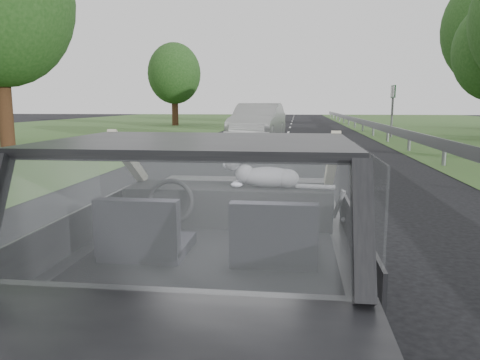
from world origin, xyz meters
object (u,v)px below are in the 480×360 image
(subject_car, at_px, (216,243))
(cat, at_px, (268,176))
(other_car, at_px, (258,123))
(highway_sign, at_px, (392,112))

(subject_car, distance_m, cat, 0.76)
(subject_car, relative_size, other_car, 0.79)
(subject_car, height_order, cat, subject_car)
(subject_car, distance_m, other_car, 17.07)
(cat, bearing_deg, highway_sign, 79.22)
(cat, height_order, other_car, other_car)
(cat, bearing_deg, other_car, 97.66)
(cat, relative_size, other_car, 0.12)
(highway_sign, bearing_deg, subject_car, -103.94)
(highway_sign, bearing_deg, cat, -103.51)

